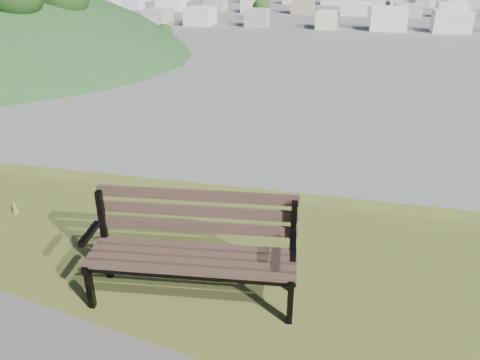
# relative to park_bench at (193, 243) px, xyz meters

# --- Properties ---
(park_bench) EXTENTS (1.94, 0.81, 0.99)m
(park_bench) POSITION_rel_park_bench_xyz_m (0.00, 0.00, 0.00)
(park_bench) COLOR #483429
(park_bench) RESTS_ON hilltop_mesa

